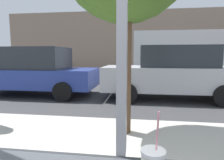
{
  "coord_description": "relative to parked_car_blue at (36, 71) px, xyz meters",
  "views": [
    {
      "loc": [
        0.08,
        -0.89,
        1.47
      ],
      "look_at": [
        -0.44,
        2.91,
        0.99
      ],
      "focal_mm": 30.47,
      "sensor_mm": 36.0,
      "label": 1
    }
  ],
  "objects": [
    {
      "name": "ground_plane",
      "position": [
        3.73,
        2.2,
        -0.89
      ],
      "size": [
        60.0,
        60.0,
        0.0
      ],
      "primitive_type": "plane",
      "color": "#38383A"
    },
    {
      "name": "sidewalk_strip",
      "position": [
        3.73,
        -4.2,
        -0.82
      ],
      "size": [
        16.0,
        2.8,
        0.15
      ],
      "primitive_type": "cube",
      "color": "#B2ADA3",
      "rests_on": "ground"
    },
    {
      "name": "building_facade_far",
      "position": [
        3.73,
        13.62,
        2.12
      ],
      "size": [
        28.0,
        1.2,
        6.02
      ],
      "primitive_type": "cube",
      "color": "gray",
      "rests_on": "ground"
    },
    {
      "name": "parked_car_blue",
      "position": [
        0.0,
        0.0,
        0.0
      ],
      "size": [
        4.48,
        2.04,
        1.79
      ],
      "color": "#283D93",
      "rests_on": "ground"
    },
    {
      "name": "parked_car_silver",
      "position": [
        4.93,
        0.0,
        0.01
      ],
      "size": [
        4.53,
        2.02,
        1.8
      ],
      "color": "#BCBCC1",
      "rests_on": "ground"
    },
    {
      "name": "box_truck",
      "position": [
        6.73,
        5.24,
        0.68
      ],
      "size": [
        6.63,
        2.44,
        2.86
      ],
      "color": "silver",
      "rests_on": "ground"
    }
  ]
}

